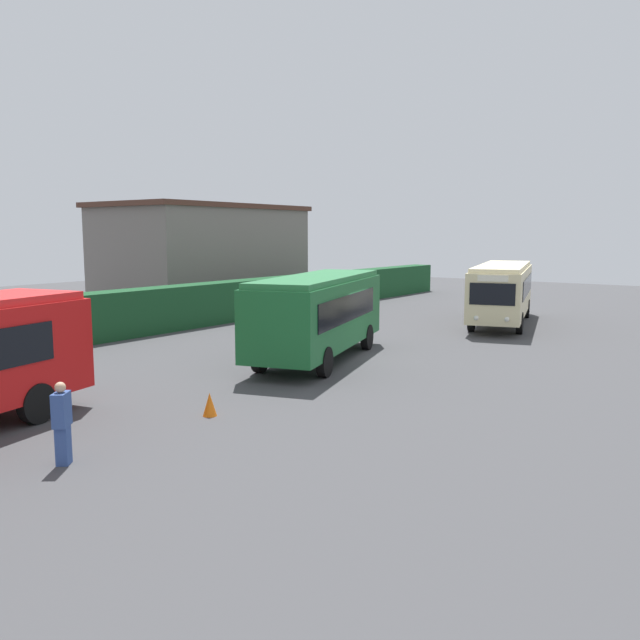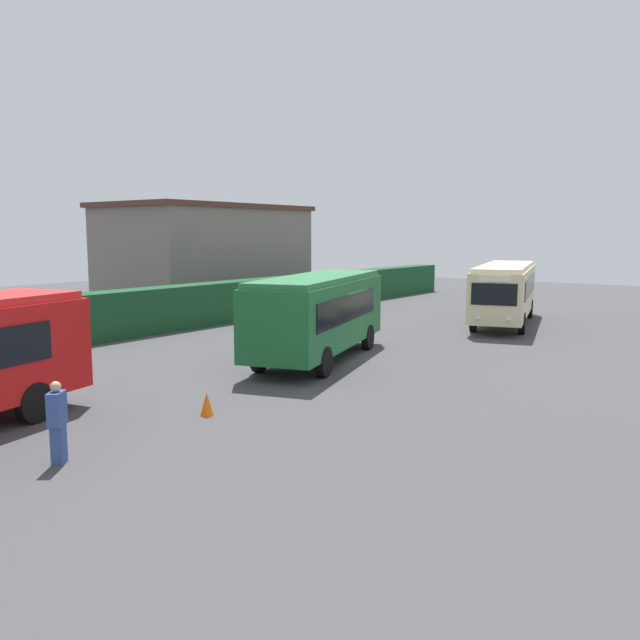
{
  "view_description": "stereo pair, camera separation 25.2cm",
  "coord_description": "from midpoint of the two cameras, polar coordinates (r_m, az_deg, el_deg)",
  "views": [
    {
      "loc": [
        -20.38,
        -13.13,
        4.61
      ],
      "look_at": [
        -1.54,
        0.36,
        1.51
      ],
      "focal_mm": 36.66,
      "sensor_mm": 36.0,
      "label": 1
    },
    {
      "loc": [
        -20.23,
        -13.34,
        4.61
      ],
      "look_at": [
        -1.54,
        0.36,
        1.51
      ],
      "focal_mm": 36.66,
      "sensor_mm": 36.0,
      "label": 2
    }
  ],
  "objects": [
    {
      "name": "ground_plane",
      "position": [
        24.67,
        3.09,
        -3.17
      ],
      "size": [
        84.19,
        84.19,
        0.0
      ],
      "primitive_type": "plane",
      "color": "#424244"
    },
    {
      "name": "bus_green",
      "position": [
        23.65,
        0.17,
        0.74
      ],
      "size": [
        8.96,
        4.85,
        3.08
      ],
      "rotation": [
        0.0,
        0.0,
        0.29
      ],
      "color": "#19602D",
      "rests_on": "ground_plane"
    },
    {
      "name": "bus_cream",
      "position": [
        34.3,
        16.03,
        2.55
      ],
      "size": [
        10.27,
        4.93,
        3.03
      ],
      "rotation": [
        0.0,
        0.0,
        3.41
      ],
      "color": "beige",
      "rests_on": "ground_plane"
    },
    {
      "name": "person_center",
      "position": [
        14.16,
        -21.47,
        -8.19
      ],
      "size": [
        0.52,
        0.48,
        1.69
      ],
      "rotation": [
        0.0,
        0.0,
        2.22
      ],
      "color": "#334C8C",
      "rests_on": "ground_plane"
    },
    {
      "name": "person_right",
      "position": [
        27.37,
        -1.65,
        -0.11
      ],
      "size": [
        0.55,
        0.45,
        1.78
      ],
      "rotation": [
        0.0,
        0.0,
        4.25
      ],
      "color": "silver",
      "rests_on": "ground_plane"
    },
    {
      "name": "hedge_row",
      "position": [
        31.61,
        -13.39,
        0.92
      ],
      "size": [
        54.09,
        1.46,
        2.08
      ],
      "primitive_type": "cube",
      "color": "#194826",
      "rests_on": "ground_plane"
    },
    {
      "name": "depot_building",
      "position": [
        42.44,
        -9.66,
        5.6
      ],
      "size": [
        12.96,
        7.58,
        6.37
      ],
      "color": "slate",
      "rests_on": "ground_plane"
    },
    {
      "name": "traffic_cone",
      "position": [
        16.92,
        -9.42,
        -7.26
      ],
      "size": [
        0.36,
        0.36,
        0.6
      ],
      "primitive_type": "cone",
      "color": "orange",
      "rests_on": "ground_plane"
    }
  ]
}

